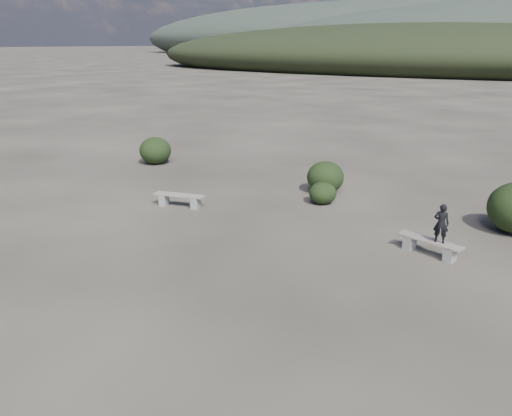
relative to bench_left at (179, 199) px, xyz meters
The scene contains 7 objects.
ground 6.32m from the bench_left, 52.27° to the right, with size 1200.00×1200.00×0.00m, color #302B25.
bench_left is the anchor object (origin of this frame).
bench_right 8.09m from the bench_left, ahead, with size 1.73×0.75×0.42m.
seated_person 8.34m from the bench_left, ahead, with size 0.37×0.24×1.02m, color black.
shrub_b 5.36m from the bench_left, 51.35° to the left, with size 1.35×1.35×1.16m, color black.
shrub_c 4.84m from the bench_left, 37.16° to the left, with size 0.93×0.93×0.74m, color black.
shrub_f 6.58m from the bench_left, 140.64° to the left, with size 1.42×1.42×1.20m, color black.
Camera 1 is at (6.93, -6.91, 5.23)m, focal length 35.00 mm.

